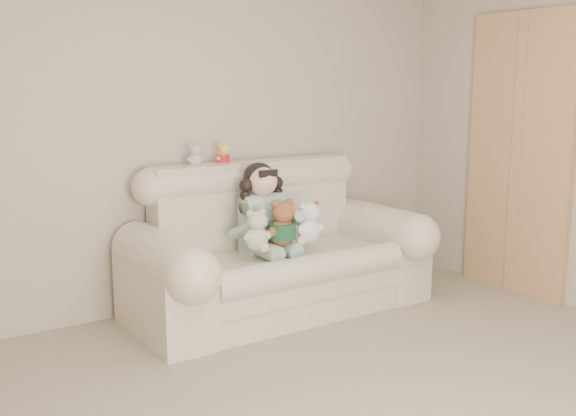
{
  "coord_description": "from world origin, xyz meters",
  "views": [
    {
      "loc": [
        -2.0,
        -1.78,
        1.57
      ],
      "look_at": [
        0.46,
        1.9,
        0.75
      ],
      "focal_mm": 41.57,
      "sensor_mm": 36.0,
      "label": 1
    }
  ],
  "objects_px": {
    "brown_teddy": "(282,218)",
    "cream_teddy": "(256,226)",
    "sofa": "(280,239)",
    "white_cat": "(308,218)",
    "seated_child": "(262,207)"
  },
  "relations": [
    {
      "from": "seated_child",
      "to": "brown_teddy",
      "type": "xyz_separation_m",
      "value": [
        0.02,
        -0.21,
        -0.05
      ]
    },
    {
      "from": "sofa",
      "to": "seated_child",
      "type": "distance_m",
      "value": 0.25
    },
    {
      "from": "white_cat",
      "to": "brown_teddy",
      "type": "bearing_deg",
      "value": 173.72
    },
    {
      "from": "sofa",
      "to": "cream_teddy",
      "type": "xyz_separation_m",
      "value": [
        -0.27,
        -0.13,
        0.15
      ]
    },
    {
      "from": "seated_child",
      "to": "brown_teddy",
      "type": "height_order",
      "value": "seated_child"
    },
    {
      "from": "brown_teddy",
      "to": "cream_teddy",
      "type": "xyz_separation_m",
      "value": [
        -0.2,
        0.0,
        -0.03
      ]
    },
    {
      "from": "sofa",
      "to": "white_cat",
      "type": "distance_m",
      "value": 0.25
    },
    {
      "from": "sofa",
      "to": "cream_teddy",
      "type": "bearing_deg",
      "value": -154.26
    },
    {
      "from": "sofa",
      "to": "white_cat",
      "type": "bearing_deg",
      "value": -46.23
    },
    {
      "from": "seated_child",
      "to": "white_cat",
      "type": "height_order",
      "value": "seated_child"
    },
    {
      "from": "sofa",
      "to": "cream_teddy",
      "type": "distance_m",
      "value": 0.33
    },
    {
      "from": "sofa",
      "to": "cream_teddy",
      "type": "relative_size",
      "value": 6.51
    },
    {
      "from": "cream_teddy",
      "to": "brown_teddy",
      "type": "bearing_deg",
      "value": 9.72
    },
    {
      "from": "seated_child",
      "to": "sofa",
      "type": "bearing_deg",
      "value": -38.73
    },
    {
      "from": "brown_teddy",
      "to": "white_cat",
      "type": "xyz_separation_m",
      "value": [
        0.21,
        -0.01,
        -0.02
      ]
    }
  ]
}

